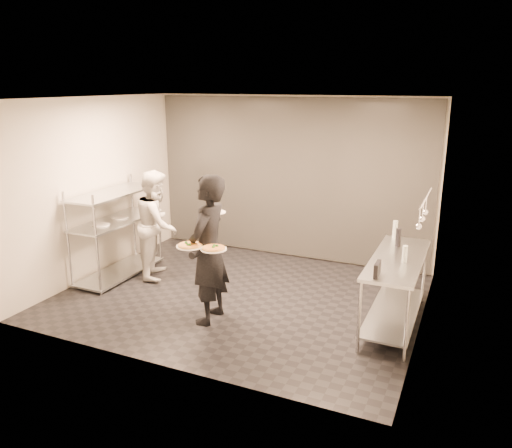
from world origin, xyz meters
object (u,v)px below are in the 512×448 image
at_px(pass_rack, 117,229).
at_px(pos_monitor, 377,269).
at_px(bottle_dark, 398,238).
at_px(prep_counter, 396,280).
at_px(waiter, 208,250).
at_px(chef, 157,224).
at_px(pizza_plate_near, 190,245).
at_px(bottle_green, 395,229).
at_px(salad_plate, 216,211).
at_px(bottle_clear, 405,254).
at_px(pizza_plate_far, 214,248).

relative_size(pass_rack, pos_monitor, 7.15).
height_order(pass_rack, bottle_dark, pass_rack).
bearing_deg(bottle_dark, prep_counter, -80.85).
xyz_separation_m(waiter, chef, (-1.51, 1.06, -0.11)).
bearing_deg(pizza_plate_near, chef, 137.51).
bearing_deg(bottle_green, pos_monitor, -88.20).
bearing_deg(pizza_plate_near, bottle_dark, 32.51).
height_order(pass_rack, prep_counter, pass_rack).
height_order(pizza_plate_near, bottle_dark, bottle_dark).
relative_size(prep_counter, chef, 1.06).
xyz_separation_m(salad_plate, bottle_green, (2.11, 1.28, -0.35)).
bearing_deg(bottle_clear, pizza_plate_far, -157.08).
height_order(pizza_plate_near, pos_monitor, pizza_plate_near).
relative_size(pizza_plate_far, bottle_dark, 1.31).
relative_size(waiter, pizza_plate_near, 5.57).
distance_m(pizza_plate_near, bottle_dark, 2.71).
relative_size(waiter, bottle_dark, 7.90).
bearing_deg(bottle_clear, pass_rack, 178.32).
distance_m(pos_monitor, bottle_green, 1.52).
height_order(pass_rack, salad_plate, pass_rack).
xyz_separation_m(pizza_plate_near, bottle_green, (2.19, 1.81, -0.02)).
bearing_deg(salad_plate, chef, 153.50).
relative_size(pizza_plate_far, bottle_green, 1.30).
xyz_separation_m(waiter, bottle_green, (2.05, 1.61, 0.08)).
bearing_deg(pass_rack, prep_counter, 0.03).
distance_m(pos_monitor, bottle_clear, 0.63).
xyz_separation_m(waiter, bottle_clear, (2.31, 0.67, 0.06)).
bearing_deg(waiter, pass_rack, -114.48).
distance_m(pass_rack, bottle_dark, 4.29).
xyz_separation_m(prep_counter, bottle_green, (-0.17, 0.80, 0.42)).
xyz_separation_m(chef, pizza_plate_near, (1.38, -1.26, 0.22)).
distance_m(bottle_clear, bottle_dark, 0.60).
xyz_separation_m(pizza_plate_near, salad_plate, (0.08, 0.54, 0.32)).
bearing_deg(bottle_dark, salad_plate, -157.39).
height_order(pos_monitor, bottle_green, bottle_green).
bearing_deg(pos_monitor, chef, 164.46).
bearing_deg(pizza_plate_far, waiter, 131.99).
bearing_deg(pizza_plate_far, pizza_plate_near, 177.80).
relative_size(waiter, salad_plate, 7.55).
bearing_deg(bottle_dark, pizza_plate_far, -143.00).
height_order(chef, pizza_plate_near, chef).
bearing_deg(bottle_clear, bottle_dark, 105.94).
relative_size(chef, bottle_dark, 6.99).
xyz_separation_m(pass_rack, waiter, (2.11, -0.80, 0.19)).
distance_m(pizza_plate_far, bottle_clear, 2.29).
bearing_deg(pizza_plate_near, prep_counter, 23.28).
height_order(salad_plate, pos_monitor, salad_plate).
height_order(pos_monitor, bottle_clear, bottle_clear).
bearing_deg(chef, bottle_clear, -119.26).
xyz_separation_m(pass_rack, salad_plate, (2.05, -0.47, 0.62)).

